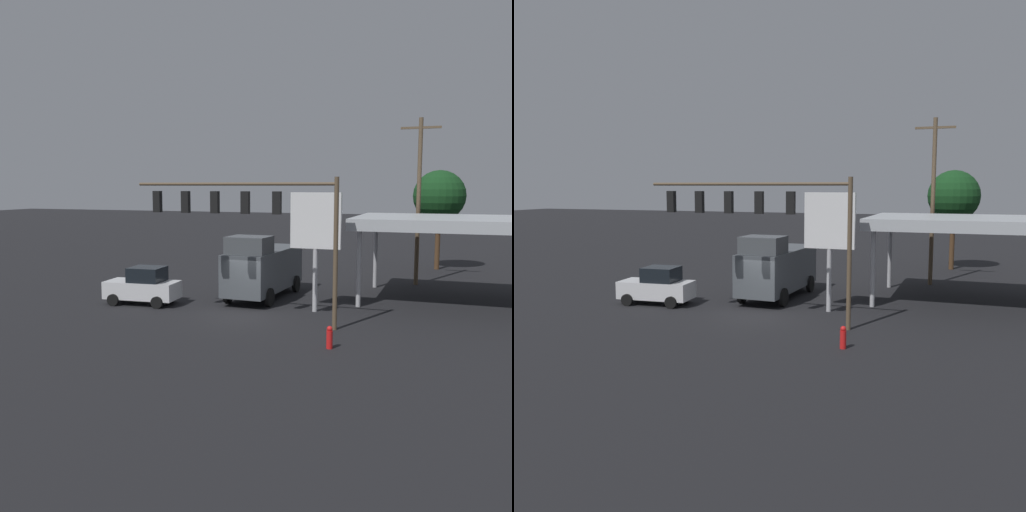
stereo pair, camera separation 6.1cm
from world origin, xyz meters
TOP-DOWN VIEW (x-y plane):
  - ground_plane at (0.00, 0.00)m, footprint 200.00×200.00m
  - traffic_signal_assembly at (-0.62, 1.15)m, footprint 9.55×0.43m
  - utility_pole at (-7.18, -11.68)m, footprint 2.40×0.26m
  - gas_station_canopy at (-10.29, -6.89)m, footprint 11.98×7.22m
  - price_sign at (-3.07, -2.05)m, footprint 2.50×0.27m
  - hatchback_crossing at (5.82, -0.75)m, footprint 3.91×2.18m
  - delivery_truck at (0.48, -4.41)m, footprint 2.76×6.88m
  - street_tree at (-8.14, -19.06)m, footprint 3.76×3.76m
  - fire_hydrant at (-5.17, 4.09)m, footprint 0.24×0.24m

SIDE VIEW (x-z plane):
  - ground_plane at x=0.00m, z-range 0.00..0.00m
  - fire_hydrant at x=-5.17m, z-range 0.00..0.88m
  - hatchback_crossing at x=5.82m, z-range -0.04..1.93m
  - delivery_truck at x=0.48m, z-range -0.10..3.48m
  - gas_station_canopy at x=-10.29m, z-range 1.92..6.45m
  - price_sign at x=-3.07m, z-range 1.30..7.16m
  - traffic_signal_assembly at x=-0.62m, z-range 1.78..8.33m
  - street_tree at x=-8.14m, z-range 1.74..9.06m
  - utility_pole at x=-7.18m, z-range 0.29..10.57m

